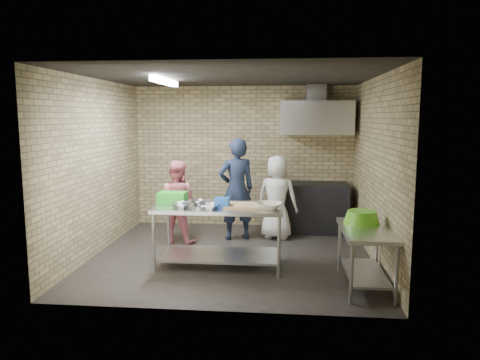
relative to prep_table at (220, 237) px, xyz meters
name	(u,v)px	position (x,y,z in m)	size (l,w,h in m)	color
floor	(232,256)	(0.12, 0.54, -0.44)	(4.20, 4.20, 0.00)	black
ceiling	(232,77)	(0.12, 0.54, 2.26)	(4.20, 4.20, 0.00)	black
back_wall	(244,157)	(0.12, 2.54, 0.91)	(4.20, 0.06, 2.70)	tan
front_wall	(211,190)	(0.12, -1.46, 0.91)	(4.20, 0.06, 2.70)	tan
left_wall	(97,167)	(-1.98, 0.54, 0.91)	(0.06, 4.00, 2.70)	tan
right_wall	(375,170)	(2.22, 0.54, 0.91)	(0.06, 4.00, 2.70)	tan
prep_table	(220,237)	(0.00, 0.00, 0.00)	(1.78, 0.89, 0.89)	#A9ACB0
side_counter	(365,258)	(1.92, -0.56, -0.07)	(0.60, 1.20, 0.75)	silver
stove	(314,207)	(1.47, 2.19, 0.01)	(1.20, 0.70, 0.90)	black
range_hood	(316,118)	(1.47, 2.24, 1.66)	(1.30, 0.60, 0.60)	silver
hood_duct	(316,93)	(1.47, 2.39, 2.11)	(0.35, 0.30, 0.30)	#A5A8AD
wall_shelf	(332,128)	(1.77, 2.43, 1.48)	(0.80, 0.20, 0.04)	#3F2B19
fluorescent_fixture	(165,81)	(-0.88, 0.54, 2.20)	(0.10, 1.25, 0.08)	white
green_crate	(172,198)	(-0.70, 0.12, 0.52)	(0.39, 0.30, 0.16)	green
blue_tub	(222,203)	(0.05, -0.10, 0.51)	(0.20, 0.20, 0.13)	#174DB2
cutting_board	(244,205)	(0.35, -0.02, 0.46)	(0.54, 0.41, 0.03)	tan
mixing_bowl_a	(181,205)	(-0.50, -0.20, 0.48)	(0.28, 0.28, 0.07)	#B7B9BE
mixing_bowl_b	(199,202)	(-0.30, 0.05, 0.48)	(0.21, 0.21, 0.07)	#A8ABAF
mixing_bowl_c	(210,206)	(-0.10, -0.22, 0.48)	(0.26, 0.26, 0.06)	silver
ceramic_bowl	(269,206)	(0.70, -0.15, 0.49)	(0.34, 0.34, 0.08)	beige
green_basin	(362,217)	(1.90, -0.31, 0.39)	(0.46, 0.46, 0.17)	#59C626
bottle_red	(318,122)	(1.52, 2.43, 1.59)	(0.07, 0.07, 0.18)	#B22619
bottle_green	(340,122)	(1.92, 2.43, 1.57)	(0.06, 0.06, 0.15)	green
man_navy	(236,189)	(0.08, 1.51, 0.43)	(0.64, 0.42, 1.76)	black
woman_pink	(177,202)	(-0.90, 1.20, 0.25)	(0.68, 0.53, 1.40)	#E17784
woman_white	(277,197)	(0.78, 1.64, 0.29)	(0.71, 0.46, 1.46)	white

